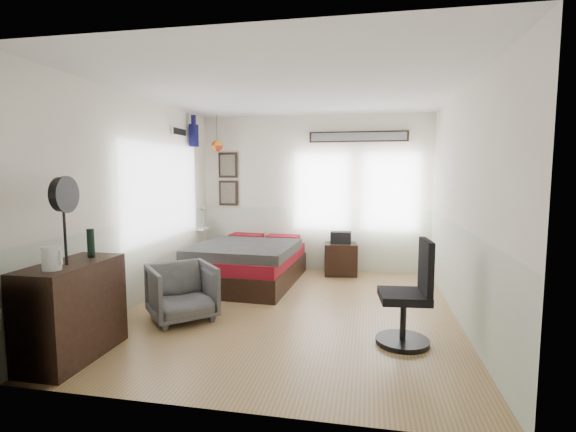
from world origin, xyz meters
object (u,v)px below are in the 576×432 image
Objects in this scene: dresser at (72,310)px; task_chair at (410,302)px; armchair at (182,292)px; bed at (249,263)px; nightstand at (341,259)px.

task_chair is (3.11, 0.90, -0.02)m from dresser.
task_chair reaches higher than armchair.
bed is 1.94× the size of task_chair.
bed reaches higher than nightstand.
dresser is 1.87× the size of nightstand.
dresser is 4.29m from nightstand.
task_chair is (2.55, -0.23, 0.11)m from armchair.
dresser is 3.24m from task_chair.
bed is 1.59m from nightstand.
armchair reaches higher than bed.
dresser reaches higher than bed.
nightstand is at bearing 102.10° from task_chair.
armchair is at bearing -97.49° from bed.
bed is at bearing -156.71° from nightstand.
armchair is (0.55, 1.14, -0.12)m from dresser.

